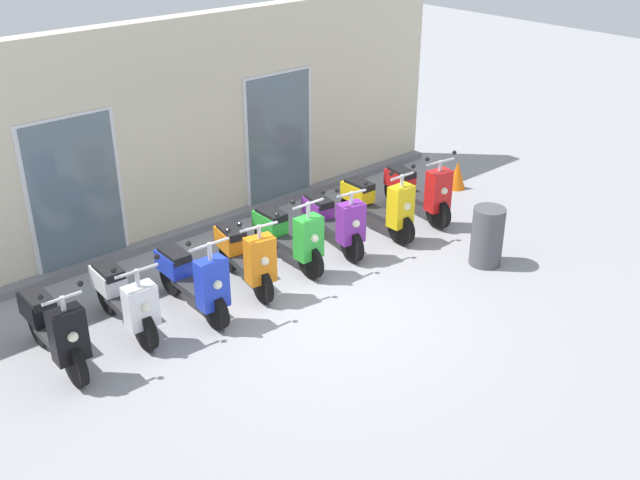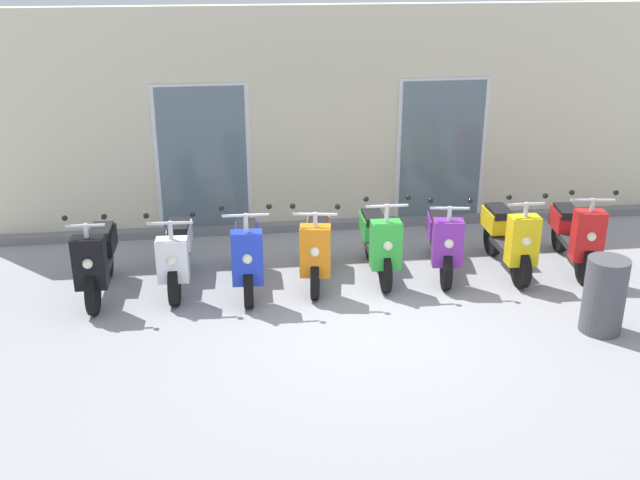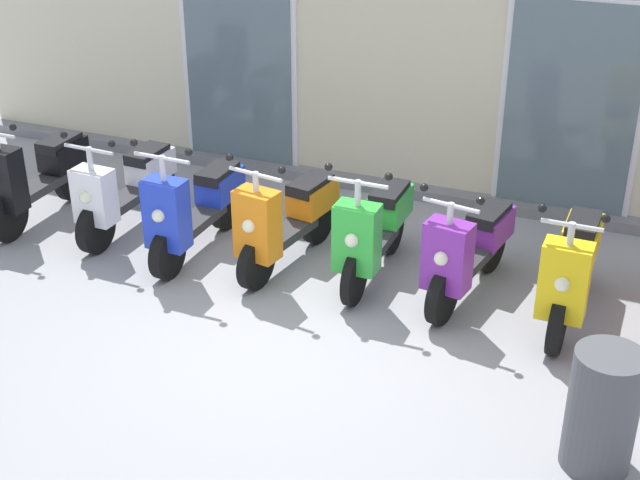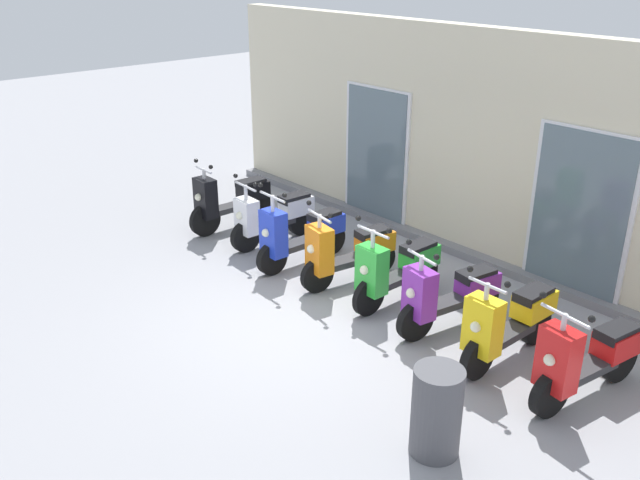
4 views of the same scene
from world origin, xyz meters
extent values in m
plane|color=#939399|center=(0.00, 0.00, 0.00)|extent=(40.00, 40.00, 0.00)
cube|color=beige|center=(0.00, 3.33, 1.68)|extent=(10.72, 0.30, 3.37)
cube|color=slate|center=(0.00, 3.08, 0.06)|extent=(10.72, 0.20, 0.12)
cube|color=silver|center=(-1.84, 3.16, 1.15)|extent=(1.42, 0.04, 2.30)
cube|color=slate|center=(-1.84, 3.13, 1.15)|extent=(1.30, 0.02, 2.22)
cube|color=silver|center=(1.84, 3.16, 1.15)|extent=(1.42, 0.04, 2.30)
cube|color=slate|center=(1.84, 3.13, 1.15)|extent=(1.30, 0.02, 2.22)
cylinder|color=black|center=(-3.18, 0.58, 0.27)|extent=(0.11, 0.54, 0.54)
cylinder|color=black|center=(-3.15, 1.65, 0.27)|extent=(0.11, 0.54, 0.54)
cube|color=#2D2D30|center=(-3.17, 1.12, 0.37)|extent=(0.28, 0.67, 0.09)
cube|color=black|center=(-3.18, 0.62, 0.65)|extent=(0.39, 0.25, 0.64)
sphere|color=#F2EFCC|center=(-3.18, 0.49, 0.69)|extent=(0.12, 0.12, 0.12)
cube|color=black|center=(-3.16, 1.55, 0.57)|extent=(0.31, 0.53, 0.28)
cube|color=black|center=(-3.16, 1.51, 0.71)|extent=(0.27, 0.49, 0.11)
cylinder|color=silver|center=(-3.18, 0.62, 1.04)|extent=(0.06, 0.06, 0.19)
cylinder|color=silver|center=(-3.18, 0.62, 1.12)|extent=(0.45, 0.05, 0.04)
sphere|color=black|center=(-2.96, 0.62, 1.22)|extent=(0.07, 0.07, 0.07)
sphere|color=black|center=(-3.40, 0.63, 1.22)|extent=(0.07, 0.07, 0.07)
cylinder|color=black|center=(-2.22, 0.70, 0.25)|extent=(0.14, 0.50, 0.49)
cylinder|color=black|center=(-2.17, 1.78, 0.25)|extent=(0.14, 0.50, 0.49)
cube|color=#2D2D30|center=(-2.19, 1.24, 0.35)|extent=(0.29, 0.68, 0.09)
cube|color=white|center=(-2.22, 0.74, 0.58)|extent=(0.39, 0.26, 0.54)
sphere|color=#F2EFCC|center=(-2.23, 0.61, 0.62)|extent=(0.12, 0.12, 0.12)
cube|color=white|center=(-2.17, 1.68, 0.53)|extent=(0.33, 0.54, 0.28)
cube|color=black|center=(-2.17, 1.64, 0.67)|extent=(0.28, 0.49, 0.11)
cylinder|color=silver|center=(-2.22, 0.74, 0.95)|extent=(0.06, 0.06, 0.25)
cylinder|color=silver|center=(-2.22, 0.74, 1.06)|extent=(0.55, 0.06, 0.04)
sphere|color=black|center=(-1.95, 0.73, 1.16)|extent=(0.07, 0.07, 0.07)
sphere|color=black|center=(-2.49, 0.76, 1.16)|extent=(0.07, 0.07, 0.07)
cylinder|color=black|center=(-1.32, 0.51, 0.24)|extent=(0.13, 0.48, 0.48)
cylinder|color=black|center=(-1.28, 1.64, 0.24)|extent=(0.13, 0.48, 0.48)
cube|color=#2D2D30|center=(-1.30, 1.08, 0.34)|extent=(0.28, 0.70, 0.09)
cube|color=#1E38C6|center=(-1.32, 0.55, 0.63)|extent=(0.39, 0.25, 0.66)
sphere|color=#F2EFCC|center=(-1.32, 0.42, 0.67)|extent=(0.12, 0.12, 0.12)
cube|color=#1E38C6|center=(-1.29, 1.54, 0.52)|extent=(0.32, 0.53, 0.28)
cube|color=black|center=(-1.29, 1.50, 0.66)|extent=(0.28, 0.49, 0.11)
cylinder|color=silver|center=(-1.32, 0.55, 1.07)|extent=(0.06, 0.06, 0.25)
cylinder|color=silver|center=(-1.32, 0.55, 1.18)|extent=(0.56, 0.05, 0.04)
sphere|color=black|center=(-1.04, 0.55, 1.28)|extent=(0.07, 0.07, 0.07)
sphere|color=black|center=(-1.60, 0.56, 1.28)|extent=(0.07, 0.07, 0.07)
cylinder|color=black|center=(-0.48, 0.64, 0.24)|extent=(0.18, 0.49, 0.48)
cylinder|color=black|center=(-0.30, 1.68, 0.24)|extent=(0.18, 0.49, 0.48)
cube|color=#2D2D30|center=(-0.39, 1.16, 0.34)|extent=(0.37, 0.69, 0.09)
cube|color=orange|center=(-0.47, 0.68, 0.62)|extent=(0.42, 0.30, 0.65)
sphere|color=#F2EFCC|center=(-0.49, 0.55, 0.66)|extent=(0.12, 0.12, 0.12)
cube|color=orange|center=(-0.31, 1.59, 0.53)|extent=(0.39, 0.56, 0.28)
cube|color=black|center=(-0.32, 1.55, 0.67)|extent=(0.34, 0.52, 0.11)
cylinder|color=silver|center=(-0.47, 0.68, 1.03)|extent=(0.06, 0.06, 0.20)
cylinder|color=silver|center=(-0.47, 0.68, 1.11)|extent=(0.54, 0.13, 0.04)
sphere|color=black|center=(-0.20, 0.63, 1.21)|extent=(0.07, 0.07, 0.07)
sphere|color=black|center=(-0.74, 0.72, 1.21)|extent=(0.07, 0.07, 0.07)
cylinder|color=black|center=(0.44, 0.71, 0.25)|extent=(0.09, 0.51, 0.51)
cylinder|color=black|center=(0.46, 1.76, 0.25)|extent=(0.09, 0.51, 0.51)
cube|color=#2D2D30|center=(0.45, 1.23, 0.35)|extent=(0.27, 0.65, 0.09)
cube|color=green|center=(0.44, 0.75, 0.62)|extent=(0.38, 0.25, 0.62)
sphere|color=#F2EFCC|center=(0.44, 0.62, 0.66)|extent=(0.12, 0.12, 0.12)
cube|color=green|center=(0.45, 1.66, 0.55)|extent=(0.31, 0.53, 0.28)
cube|color=black|center=(0.45, 1.62, 0.69)|extent=(0.27, 0.48, 0.11)
cylinder|color=silver|center=(0.44, 0.75, 1.04)|extent=(0.06, 0.06, 0.25)
cylinder|color=silver|center=(0.44, 0.75, 1.14)|extent=(0.53, 0.05, 0.04)
sphere|color=black|center=(0.70, 0.75, 1.24)|extent=(0.07, 0.07, 0.07)
sphere|color=black|center=(0.17, 0.76, 1.24)|extent=(0.07, 0.07, 0.07)
cylinder|color=black|center=(1.24, 0.69, 0.25)|extent=(0.19, 0.51, 0.50)
cylinder|color=black|center=(1.42, 1.76, 0.25)|extent=(0.19, 0.51, 0.50)
cube|color=#2D2D30|center=(1.33, 1.22, 0.35)|extent=(0.37, 0.70, 0.09)
cube|color=purple|center=(1.24, 0.73, 0.61)|extent=(0.42, 0.30, 0.61)
sphere|color=#F2EFCC|center=(1.22, 0.60, 0.65)|extent=(0.12, 0.12, 0.12)
cube|color=purple|center=(1.41, 1.66, 0.49)|extent=(0.39, 0.56, 0.28)
cube|color=black|center=(1.40, 1.62, 0.63)|extent=(0.34, 0.52, 0.11)
cylinder|color=silver|center=(1.24, 0.73, 1.00)|extent=(0.06, 0.06, 0.20)
cylinder|color=silver|center=(1.24, 0.73, 1.08)|extent=(0.49, 0.12, 0.04)
sphere|color=black|center=(1.48, 0.69, 1.18)|extent=(0.07, 0.07, 0.07)
sphere|color=black|center=(1.00, 0.78, 1.18)|extent=(0.07, 0.07, 0.07)
cylinder|color=black|center=(2.21, 0.60, 0.25)|extent=(0.12, 0.50, 0.49)
cylinder|color=black|center=(2.23, 1.71, 0.25)|extent=(0.12, 0.50, 0.49)
cube|color=#2D2D30|center=(2.22, 1.16, 0.35)|extent=(0.27, 0.69, 0.09)
cube|color=yellow|center=(2.21, 0.64, 0.63)|extent=(0.38, 0.25, 0.65)
sphere|color=#F2EFCC|center=(2.21, 0.51, 0.67)|extent=(0.12, 0.12, 0.12)
cube|color=yellow|center=(2.23, 1.61, 0.56)|extent=(0.31, 0.53, 0.28)
cube|color=black|center=(2.23, 1.57, 0.70)|extent=(0.27, 0.49, 0.11)
cylinder|color=silver|center=(2.21, 0.64, 1.04)|extent=(0.06, 0.06, 0.21)
cylinder|color=silver|center=(2.21, 0.64, 1.12)|extent=(0.47, 0.05, 0.04)
sphere|color=black|center=(2.44, 0.64, 1.22)|extent=(0.07, 0.07, 0.07)
sphere|color=black|center=(1.97, 0.65, 1.22)|extent=(0.07, 0.07, 0.07)
cylinder|color=black|center=(3.09, 0.61, 0.25)|extent=(0.19, 0.51, 0.50)
cylinder|color=black|center=(3.25, 1.72, 0.25)|extent=(0.19, 0.51, 0.50)
cube|color=#2D2D30|center=(3.17, 1.16, 0.35)|extent=(0.36, 0.73, 0.09)
cube|color=red|center=(3.09, 0.64, 0.65)|extent=(0.41, 0.29, 0.67)
sphere|color=#F2EFCC|center=(3.07, 0.52, 0.69)|extent=(0.12, 0.12, 0.12)
cube|color=red|center=(3.24, 1.62, 0.51)|extent=(0.37, 0.56, 0.28)
cube|color=black|center=(3.23, 1.58, 0.65)|extent=(0.33, 0.51, 0.11)
cylinder|color=silver|center=(3.09, 0.64, 1.06)|extent=(0.06, 0.06, 0.19)
cylinder|color=silver|center=(3.09, 0.64, 1.13)|extent=(0.56, 0.12, 0.04)
sphere|color=black|center=(3.37, 0.60, 1.23)|extent=(0.07, 0.07, 0.07)
sphere|color=black|center=(2.82, 0.69, 1.23)|extent=(0.07, 0.07, 0.07)
cylinder|color=#4C4C51|center=(2.67, -0.67, 0.45)|extent=(0.47, 0.47, 0.89)
camera|label=1|loc=(-5.70, -6.47, 5.29)|focal=42.16mm
camera|label=2|loc=(-1.59, -7.86, 4.16)|focal=42.15mm
camera|label=3|loc=(2.71, -5.87, 4.24)|focal=51.42mm
camera|label=4|loc=(5.77, -4.86, 4.36)|focal=38.21mm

